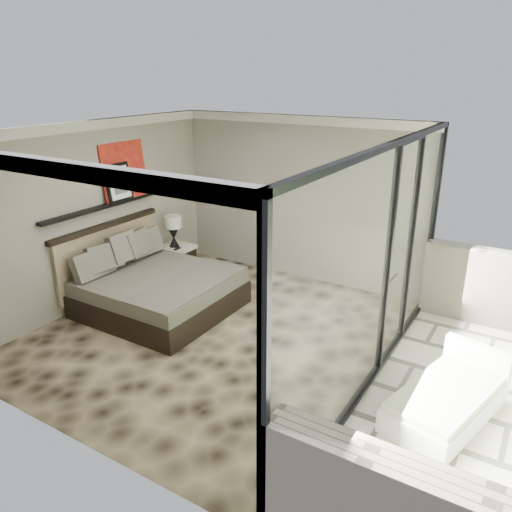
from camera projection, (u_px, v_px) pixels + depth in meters
The scene contains 13 objects.
floor at pixel (215, 333), 7.02m from camera, with size 5.00×5.00×0.00m, color black.
ceiling at pixel (209, 130), 6.05m from camera, with size 4.50×5.00×0.02m, color silver.
back_wall at pixel (299, 200), 8.52m from camera, with size 4.50×0.02×2.80m, color gray.
left_wall at pixel (94, 215), 7.63m from camera, with size 0.02×5.00×2.80m, color gray.
glass_wall at pixel (379, 273), 5.43m from camera, with size 0.08×5.00×2.80m, color white.
terrace_slab at pixel (507, 430), 5.20m from camera, with size 3.00×5.00×0.12m, color #BAB39F.
picture_ledge at pixel (101, 207), 7.65m from camera, with size 0.12×2.20×0.05m, color black.
bed at pixel (155, 287), 7.65m from camera, with size 2.12×2.05×1.17m.
nightstand at pixel (176, 259), 9.01m from camera, with size 0.56×0.56×0.56m, color black.
table_lamp at pixel (173, 227), 8.79m from camera, with size 0.31×0.31×0.57m.
abstract_canvas at pixel (124, 171), 7.93m from camera, with size 0.04×0.90×0.90m, color #9F4E0D.
framed_print at pixel (119, 183), 7.80m from camera, with size 0.03×0.50×0.60m, color black.
lounger at pixel (448, 399), 5.30m from camera, with size 1.09×1.63×0.58m.
Camera 1 is at (3.74, -4.99, 3.45)m, focal length 35.00 mm.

